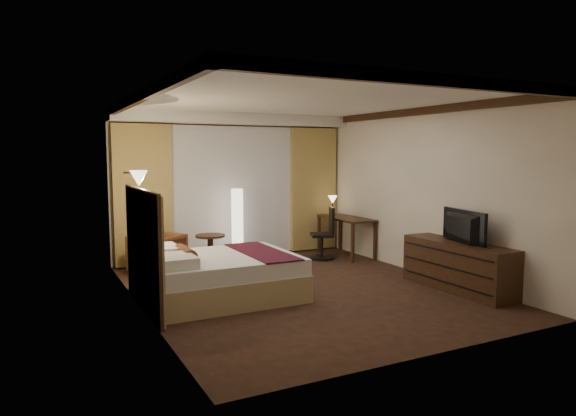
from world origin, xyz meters
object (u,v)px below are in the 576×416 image
side_table (210,251)px  office_chair (322,233)px  bed (221,277)px  television (458,223)px  armchair (157,252)px  floor_lamp (237,225)px  dresser (458,266)px  desk (346,237)px

side_table → office_chair: (2.07, -0.31, 0.21)m
bed → television: size_ratio=2.05×
side_table → armchair: bearing=-173.2°
side_table → floor_lamp: bearing=20.4°
dresser → desk: bearing=91.0°
floor_lamp → dresser: 3.94m
side_table → desk: (2.64, -0.26, 0.09)m
side_table → desk: desk is taller
armchair → television: television is taller
office_chair → television: 2.89m
dresser → side_table: bearing=130.9°
office_chair → dresser: bearing=-55.3°
bed → office_chair: (2.56, 1.62, 0.20)m
dresser → television: 0.63m
side_table → desk: 2.65m
floor_lamp → side_table: bearing=-159.6°
dresser → office_chair: bearing=102.5°
armchair → office_chair: size_ratio=0.74×
desk → armchair: bearing=177.6°
armchair → desk: bearing=53.8°
side_table → office_chair: size_ratio=0.58×
bed → television: bearing=-20.3°
television → floor_lamp: bearing=43.5°
side_table → floor_lamp: floor_lamp is taller
desk → dresser: bearing=-89.0°
side_table → office_chair: office_chair is taller
bed → armchair: (-0.45, 1.82, 0.07)m
bed → floor_lamp: size_ratio=1.50×
bed → desk: size_ratio=1.56×
bed → dresser: bearing=-20.1°
bed → armchair: bearing=103.9°
armchair → dresser: (3.64, -2.99, -0.02)m
bed → armchair: armchair is taller
armchair → floor_lamp: bearing=68.4°
side_table → television: television is taller
floor_lamp → office_chair: floor_lamp is taller
armchair → desk: 3.59m
dresser → armchair: bearing=140.6°
floor_lamp → office_chair: size_ratio=1.37×
armchair → dresser: bearing=16.8°
side_table → dresser: dresser is taller
floor_lamp → television: floor_lamp is taller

